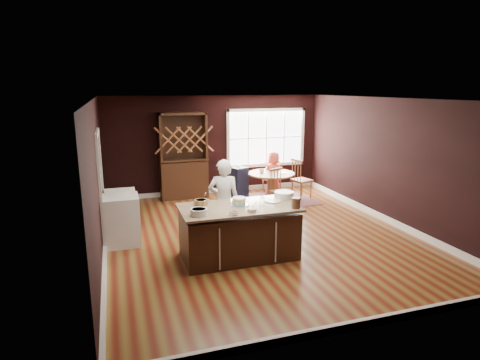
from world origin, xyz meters
name	(u,v)px	position (x,y,z in m)	size (l,w,h in m)	color
room_shell	(259,169)	(0.00, 0.00, 1.35)	(7.00, 7.00, 7.00)	brown
window	(266,138)	(1.50, 3.47, 1.50)	(2.36, 0.10, 1.66)	white
doorway	(101,189)	(-2.97, 0.60, 1.02)	(0.08, 1.26, 2.13)	white
kitchen_island	(239,233)	(-0.72, -0.95, 0.44)	(2.03, 1.06, 0.92)	#371D0E
dining_table	(271,181)	(1.15, 2.18, 0.53)	(1.21, 1.21, 0.75)	brown
baker	(224,201)	(-0.77, -0.16, 0.81)	(0.59, 0.39, 1.62)	silver
layer_cake	(239,201)	(-0.68, -0.86, 0.99)	(0.33, 0.33, 0.13)	white
bowl_blue	(199,212)	(-1.47, -1.21, 0.97)	(0.27, 0.27, 0.11)	white
bowl_yellow	(201,202)	(-1.31, -0.63, 0.96)	(0.23, 0.23, 0.09)	olive
bowl_pink	(233,214)	(-0.95, -1.38, 0.95)	(0.15, 0.15, 0.06)	white
bowl_olive	(252,210)	(-0.60, -1.30, 0.95)	(0.15, 0.15, 0.06)	beige
drinking_glass	(262,201)	(-0.32, -1.03, 1.00)	(0.08, 0.08, 0.16)	white
dinner_plate	(273,201)	(-0.05, -0.84, 0.93)	(0.29, 0.29, 0.02)	beige
white_tub	(284,195)	(0.24, -0.69, 0.98)	(0.36, 0.36, 0.12)	silver
stoneware_crock	(296,203)	(0.17, -1.33, 1.01)	(0.15, 0.15, 0.18)	#42291D
rug	(271,201)	(1.15, 2.18, 0.01)	(2.19, 1.69, 0.01)	brown
chair_east	(302,178)	(2.03, 2.17, 0.55)	(0.46, 0.44, 1.09)	olive
chair_south	(281,190)	(1.07, 1.36, 0.51)	(0.43, 0.41, 1.02)	brown
chair_north	(270,177)	(1.45, 2.97, 0.47)	(0.39, 0.37, 0.94)	brown
seated_woman	(273,174)	(1.40, 2.66, 0.61)	(0.60, 0.39, 1.23)	#D34E3E
high_chair	(239,183)	(0.37, 2.49, 0.46)	(0.38, 0.38, 0.93)	black
toddler	(240,170)	(0.40, 2.53, 0.81)	(0.18, 0.14, 0.26)	#8CA5BF
table_plate	(283,173)	(1.43, 2.06, 0.76)	(0.21, 0.21, 0.02)	beige
table_cup	(262,171)	(0.94, 2.32, 0.80)	(0.13, 0.13, 0.10)	white
hutch	(183,156)	(-0.95, 3.22, 1.14)	(1.24, 0.52, 2.28)	black
washer	(122,220)	(-2.64, 0.28, 0.47)	(0.65, 0.63, 0.94)	white
dryer	(121,212)	(-2.64, 0.92, 0.44)	(0.61, 0.59, 0.88)	white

